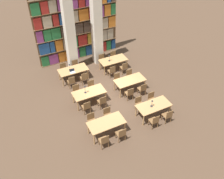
{
  "coord_description": "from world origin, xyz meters",
  "views": [
    {
      "loc": [
        -5.01,
        -10.16,
        9.9
      ],
      "look_at": [
        0.0,
        -0.25,
        0.7
      ],
      "focal_mm": 40.0,
      "sensor_mm": 36.0,
      "label": 1
    }
  ],
  "objects_px": {
    "chair_19": "(76,66)",
    "chair_21": "(102,60)",
    "chair_16": "(71,81)",
    "pillar_left": "(69,28)",
    "chair_1": "(92,120)",
    "chair_7": "(152,99)",
    "chair_12": "(129,93)",
    "reading_table_5": "(113,61)",
    "chair_14": "(142,89)",
    "reading_table_1": "(154,106)",
    "desk_lamp_3": "(109,57)",
    "chair_4": "(154,121)",
    "reading_table_0": "(106,124)",
    "chair_22": "(124,67)",
    "chair_10": "(102,101)",
    "chair_11": "(92,87)",
    "chair_0": "(104,141)",
    "chair_17": "(64,69)",
    "chair_20": "(112,71)",
    "chair_9": "(77,91)",
    "reading_table_4": "(73,71)",
    "pillar_center": "(96,22)",
    "chair_15": "(130,76)",
    "chair_23": "(114,57)",
    "reading_table_3": "(130,81)",
    "chair_18": "(84,78)",
    "desk_lamp_0": "(152,102)",
    "reading_table_2": "(89,93)",
    "chair_8": "(86,107)",
    "chair_6": "(168,116)",
    "desk_lamp_2": "(70,66)",
    "laptop": "(72,72)",
    "chair_2": "(121,134)",
    "chair_3": "(108,114)",
    "desk_lamp_1": "(85,88)"
  },
  "relations": [
    {
      "from": "chair_0",
      "to": "chair_14",
      "type": "height_order",
      "value": "same"
    },
    {
      "from": "chair_3",
      "to": "chair_23",
      "type": "bearing_deg",
      "value": -120.35
    },
    {
      "from": "reading_table_1",
      "to": "chair_21",
      "type": "bearing_deg",
      "value": 93.89
    },
    {
      "from": "laptop",
      "to": "chair_22",
      "type": "distance_m",
      "value": 3.44
    },
    {
      "from": "chair_17",
      "to": "chair_20",
      "type": "relative_size",
      "value": 1.0
    },
    {
      "from": "chair_21",
      "to": "chair_23",
      "type": "bearing_deg",
      "value": -180.0
    },
    {
      "from": "chair_6",
      "to": "chair_9",
      "type": "bearing_deg",
      "value": 131.49
    },
    {
      "from": "chair_10",
      "to": "chair_21",
      "type": "relative_size",
      "value": 1.0
    },
    {
      "from": "pillar_left",
      "to": "chair_1",
      "type": "relative_size",
      "value": 6.89
    },
    {
      "from": "desk_lamp_2",
      "to": "chair_1",
      "type": "bearing_deg",
      "value": -95.12
    },
    {
      "from": "chair_14",
      "to": "reading_table_1",
      "type": "bearing_deg",
      "value": -103.33
    },
    {
      "from": "chair_1",
      "to": "chair_23",
      "type": "distance_m",
      "value": 6.23
    },
    {
      "from": "chair_6",
      "to": "reading_table_2",
      "type": "height_order",
      "value": "chair_6"
    },
    {
      "from": "desk_lamp_0",
      "to": "reading_table_2",
      "type": "relative_size",
      "value": 0.24
    },
    {
      "from": "chair_14",
      "to": "chair_22",
      "type": "bearing_deg",
      "value": 87.44
    },
    {
      "from": "reading_table_1",
      "to": "desk_lamp_1",
      "type": "height_order",
      "value": "desk_lamp_1"
    },
    {
      "from": "pillar_left",
      "to": "chair_9",
      "type": "relative_size",
      "value": 6.89
    },
    {
      "from": "reading_table_1",
      "to": "chair_16",
      "type": "height_order",
      "value": "chair_16"
    },
    {
      "from": "chair_22",
      "to": "chair_0",
      "type": "bearing_deg",
      "value": -127.71
    },
    {
      "from": "chair_7",
      "to": "reading_table_2",
      "type": "distance_m",
      "value": 3.59
    },
    {
      "from": "chair_1",
      "to": "chair_7",
      "type": "bearing_deg",
      "value": 179.78
    },
    {
      "from": "chair_19",
      "to": "chair_21",
      "type": "distance_m",
      "value": 1.89
    },
    {
      "from": "reading_table_1",
      "to": "chair_15",
      "type": "relative_size",
      "value": 2.12
    },
    {
      "from": "reading_table_3",
      "to": "chair_20",
      "type": "relative_size",
      "value": 2.12
    },
    {
      "from": "chair_11",
      "to": "chair_16",
      "type": "relative_size",
      "value": 1.0
    },
    {
      "from": "chair_8",
      "to": "reading_table_3",
      "type": "height_order",
      "value": "chair_8"
    },
    {
      "from": "reading_table_4",
      "to": "pillar_center",
      "type": "bearing_deg",
      "value": 28.6
    },
    {
      "from": "chair_3",
      "to": "desk_lamp_1",
      "type": "bearing_deg",
      "value": -74.76
    },
    {
      "from": "chair_17",
      "to": "chair_1",
      "type": "bearing_deg",
      "value": 88.15
    },
    {
      "from": "chair_4",
      "to": "reading_table_0",
      "type": "bearing_deg",
      "value": 162.41
    },
    {
      "from": "desk_lamp_0",
      "to": "chair_23",
      "type": "bearing_deg",
      "value": 83.2
    },
    {
      "from": "chair_12",
      "to": "reading_table_5",
      "type": "height_order",
      "value": "chair_12"
    },
    {
      "from": "chair_7",
      "to": "chair_18",
      "type": "xyz_separation_m",
      "value": [
        -2.69,
        3.6,
        0.0
      ]
    },
    {
      "from": "chair_4",
      "to": "chair_10",
      "type": "height_order",
      "value": "same"
    },
    {
      "from": "chair_19",
      "to": "chair_4",
      "type": "bearing_deg",
      "value": 105.76
    },
    {
      "from": "reading_table_0",
      "to": "chair_2",
      "type": "xyz_separation_m",
      "value": [
        0.44,
        -0.74,
        -0.22
      ]
    },
    {
      "from": "chair_0",
      "to": "chair_21",
      "type": "relative_size",
      "value": 1.0
    },
    {
      "from": "chair_6",
      "to": "laptop",
      "type": "relative_size",
      "value": 2.72
    },
    {
      "from": "pillar_left",
      "to": "desk_lamp_3",
      "type": "distance_m",
      "value": 3.14
    },
    {
      "from": "chair_0",
      "to": "reading_table_5",
      "type": "relative_size",
      "value": 0.47
    },
    {
      "from": "chair_0",
      "to": "chair_15",
      "type": "bearing_deg",
      "value": 46.91
    },
    {
      "from": "chair_20",
      "to": "chair_21",
      "type": "xyz_separation_m",
      "value": [
        0.0,
        1.48,
        0.0
      ]
    },
    {
      "from": "pillar_left",
      "to": "chair_16",
      "type": "height_order",
      "value": "pillar_left"
    },
    {
      "from": "chair_14",
      "to": "chair_15",
      "type": "height_order",
      "value": "same"
    },
    {
      "from": "chair_16",
      "to": "pillar_left",
      "type": "bearing_deg",
      "value": 67.08
    },
    {
      "from": "chair_0",
      "to": "chair_15",
      "type": "relative_size",
      "value": 1.0
    },
    {
      "from": "desk_lamp_0",
      "to": "chair_22",
      "type": "distance_m",
      "value": 4.32
    },
    {
      "from": "reading_table_0",
      "to": "reading_table_1",
      "type": "relative_size",
      "value": 1.0
    },
    {
      "from": "chair_8",
      "to": "chair_15",
      "type": "bearing_deg",
      "value": 21.63
    },
    {
      "from": "chair_11",
      "to": "chair_21",
      "type": "relative_size",
      "value": 1.0
    }
  ]
}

